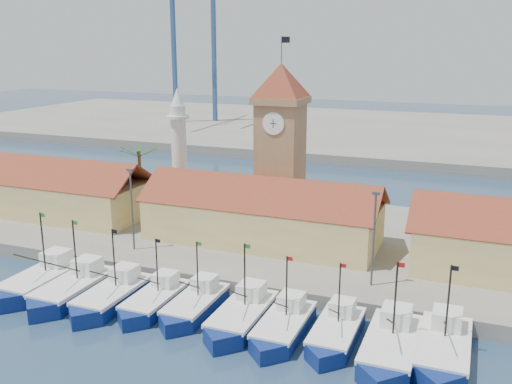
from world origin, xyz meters
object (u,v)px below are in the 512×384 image
at_px(boat_0, 39,282).
at_px(boat_5, 241,318).
at_px(minaret, 179,149).
at_px(clock_tower, 280,142).

height_order(boat_0, boat_5, boat_0).
bearing_deg(minaret, clock_tower, -7.61).
bearing_deg(boat_0, clock_tower, 55.33).
bearing_deg(boat_5, boat_0, -178.51).
distance_m(boat_5, clock_tower, 26.21).
bearing_deg(boat_0, boat_5, 1.49).
relative_size(boat_0, clock_tower, 0.47).
bearing_deg(boat_5, minaret, 127.92).
relative_size(boat_5, clock_tower, 0.44).
bearing_deg(clock_tower, minaret, 172.39).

